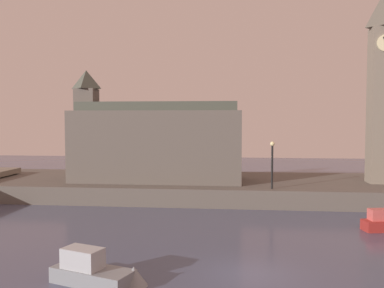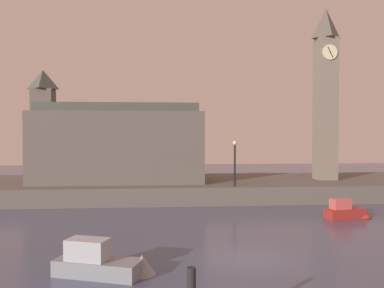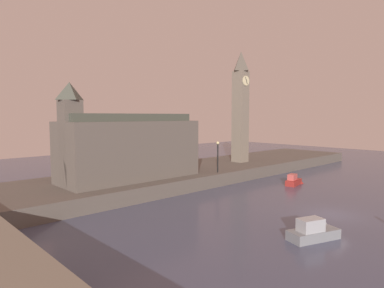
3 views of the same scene
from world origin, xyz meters
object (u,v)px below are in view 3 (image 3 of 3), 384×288
clock_tower (240,106)px  streetlamp (218,153)px  parliament_hall (127,147)px  boat_dinghy_red (294,181)px  boat_cruiser_grey (316,231)px

clock_tower → streetlamp: bearing=-156.1°
clock_tower → parliament_hall: (-19.71, -0.44, -4.85)m
parliament_hall → streetlamp: (10.26, -3.75, -1.11)m
parliament_hall → boat_dinghy_red: (16.97, -10.19, -4.48)m
boat_cruiser_grey → streetlamp: bearing=63.2°
streetlamp → boat_dinghy_red: 9.89m
boat_dinghy_red → parliament_hall: bearing=149.0°
clock_tower → parliament_hall: 20.30m
parliament_hall → streetlamp: bearing=-20.1°
parliament_hall → boat_cruiser_grey: parliament_hall is taller
clock_tower → streetlamp: 11.93m
clock_tower → boat_dinghy_red: clock_tower is taller
parliament_hall → boat_cruiser_grey: (1.75, -20.58, -4.45)m
boat_cruiser_grey → parliament_hall: bearing=94.9°
streetlamp → boat_cruiser_grey: size_ratio=0.83×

